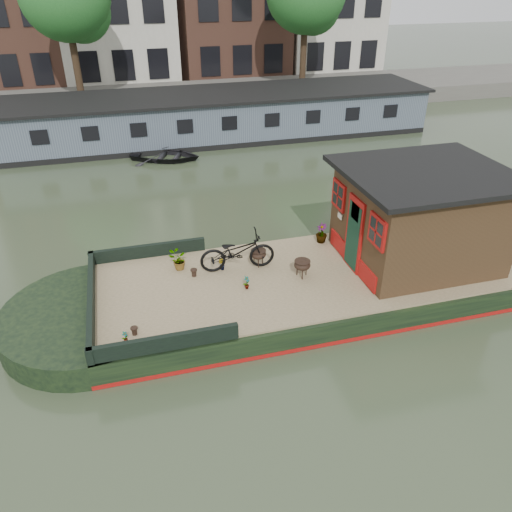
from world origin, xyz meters
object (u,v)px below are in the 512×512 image
object	(u,v)px
cabin	(420,216)
potted_plant_a	(247,283)
brazier_front	(302,269)
dinghy	(165,153)
bicycle	(237,252)
brazier_rear	(258,258)

from	to	relation	value
cabin	potted_plant_a	bearing A→B (deg)	-176.97
brazier_front	dinghy	world-z (taller)	brazier_front
brazier_front	potted_plant_a	bearing A→B (deg)	-173.39
cabin	bicycle	distance (m)	4.67
cabin	brazier_front	bearing A→B (deg)	-178.64
brazier_rear	dinghy	distance (m)	10.69
dinghy	potted_plant_a	bearing A→B (deg)	-153.23
potted_plant_a	dinghy	world-z (taller)	potted_plant_a
bicycle	cabin	bearing A→B (deg)	-95.81
bicycle	potted_plant_a	size ratio (longest dim) A/B	5.38
dinghy	cabin	bearing A→B (deg)	-131.74
dinghy	brazier_rear	bearing A→B (deg)	-149.94
brazier_front	dinghy	bearing A→B (deg)	100.38
cabin	dinghy	size ratio (longest dim) A/B	1.33
cabin	brazier_front	world-z (taller)	cabin
bicycle	potted_plant_a	world-z (taller)	bicycle
bicycle	dinghy	size ratio (longest dim) A/B	0.63
brazier_rear	dinghy	size ratio (longest dim) A/B	0.15
potted_plant_a	dinghy	size ratio (longest dim) A/B	0.12
cabin	brazier_rear	distance (m)	4.19
brazier_front	dinghy	distance (m)	11.61
bicycle	dinghy	world-z (taller)	bicycle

